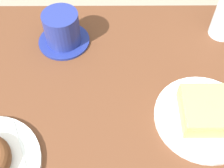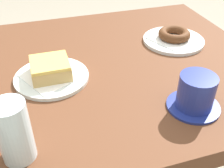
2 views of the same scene
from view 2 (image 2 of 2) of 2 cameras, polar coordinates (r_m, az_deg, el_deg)
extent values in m
cube|color=brown|center=(0.83, -2.09, 2.54)|extent=(0.97, 0.77, 0.05)
cylinder|color=#4F2722|center=(1.40, 10.24, -0.53)|extent=(0.06, 0.06, 0.68)
cylinder|color=white|center=(0.96, 12.56, 8.81)|extent=(0.20, 0.20, 0.01)
cube|color=white|center=(0.96, 12.61, 9.18)|extent=(0.18, 0.18, 0.00)
torus|color=#542F18|center=(0.95, 12.73, 10.02)|extent=(0.11, 0.11, 0.03)
cylinder|color=white|center=(0.77, -12.33, 1.40)|extent=(0.20, 0.20, 0.01)
cube|color=white|center=(0.76, -12.39, 1.81)|extent=(0.18, 0.18, 0.00)
cube|color=tan|center=(0.75, -12.57, 2.97)|extent=(0.10, 0.10, 0.03)
cube|color=#ECCA5F|center=(0.74, -12.78, 4.35)|extent=(0.10, 0.10, 0.01)
cylinder|color=tan|center=(0.74, -12.80, 4.50)|extent=(0.02, 0.02, 0.00)
cylinder|color=silver|center=(0.54, -19.60, -9.32)|extent=(0.06, 0.06, 0.13)
cylinder|color=navy|center=(0.68, 16.37, -4.38)|extent=(0.13, 0.13, 0.01)
cylinder|color=navy|center=(0.66, 16.99, -1.48)|extent=(0.08, 0.08, 0.08)
cylinder|color=black|center=(0.64, 17.55, 1.13)|extent=(0.07, 0.07, 0.00)
camera|label=1|loc=(0.96, -5.67, 41.57)|focal=46.78mm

